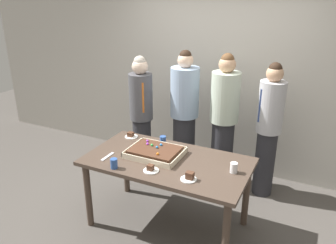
{
  "coord_description": "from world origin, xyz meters",
  "views": [
    {
      "loc": [
        1.34,
        -2.74,
        2.39
      ],
      "look_at": [
        -0.06,
        0.15,
        1.14
      ],
      "focal_mm": 36.08,
      "sensor_mm": 36.0,
      "label": 1
    }
  ],
  "objects_px": {
    "cake_server_utensil": "(108,157)",
    "person_green_shirt_behind": "(184,116)",
    "plated_slice_near_right": "(189,177)",
    "plated_slice_far_left": "(151,169)",
    "drink_cup_middle": "(234,168)",
    "drink_cup_far_end": "(163,140)",
    "person_striped_tie_right": "(141,115)",
    "person_far_right_suit": "(268,129)",
    "party_table": "(167,168)",
    "person_serving_front": "(224,121)",
    "drink_cup_nearest": "(114,164)",
    "plated_slice_near_left": "(131,136)",
    "sheet_cake": "(155,152)"
  },
  "relations": [
    {
      "from": "drink_cup_nearest",
      "to": "person_striped_tie_right",
      "type": "height_order",
      "value": "person_striped_tie_right"
    },
    {
      "from": "plated_slice_near_right",
      "to": "person_green_shirt_behind",
      "type": "height_order",
      "value": "person_green_shirt_behind"
    },
    {
      "from": "drink_cup_nearest",
      "to": "person_far_right_suit",
      "type": "height_order",
      "value": "person_far_right_suit"
    },
    {
      "from": "drink_cup_nearest",
      "to": "person_green_shirt_behind",
      "type": "height_order",
      "value": "person_green_shirt_behind"
    },
    {
      "from": "plated_slice_near_left",
      "to": "plated_slice_near_right",
      "type": "distance_m",
      "value": 1.15
    },
    {
      "from": "cake_server_utensil",
      "to": "person_green_shirt_behind",
      "type": "bearing_deg",
      "value": 74.63
    },
    {
      "from": "sheet_cake",
      "to": "person_green_shirt_behind",
      "type": "distance_m",
      "value": 0.97
    },
    {
      "from": "party_table",
      "to": "drink_cup_far_end",
      "type": "xyz_separation_m",
      "value": [
        -0.2,
        0.31,
        0.15
      ]
    },
    {
      "from": "person_serving_front",
      "to": "cake_server_utensil",
      "type": "bearing_deg",
      "value": -11.01
    },
    {
      "from": "plated_slice_far_left",
      "to": "plated_slice_near_right",
      "type": "bearing_deg",
      "value": 1.93
    },
    {
      "from": "drink_cup_nearest",
      "to": "drink_cup_far_end",
      "type": "xyz_separation_m",
      "value": [
        0.18,
        0.69,
        0.0
      ]
    },
    {
      "from": "sheet_cake",
      "to": "drink_cup_nearest",
      "type": "xyz_separation_m",
      "value": [
        -0.23,
        -0.42,
        0.01
      ]
    },
    {
      "from": "drink_cup_nearest",
      "to": "cake_server_utensil",
      "type": "bearing_deg",
      "value": 139.79
    },
    {
      "from": "plated_slice_near_right",
      "to": "plated_slice_far_left",
      "type": "distance_m",
      "value": 0.39
    },
    {
      "from": "party_table",
      "to": "plated_slice_far_left",
      "type": "xyz_separation_m",
      "value": [
        -0.04,
        -0.27,
        0.12
      ]
    },
    {
      "from": "plated_slice_far_left",
      "to": "drink_cup_middle",
      "type": "distance_m",
      "value": 0.78
    },
    {
      "from": "plated_slice_near_left",
      "to": "drink_cup_middle",
      "type": "height_order",
      "value": "drink_cup_middle"
    },
    {
      "from": "person_striped_tie_right",
      "to": "cake_server_utensil",
      "type": "bearing_deg",
      "value": -27.25
    },
    {
      "from": "drink_cup_nearest",
      "to": "person_green_shirt_behind",
      "type": "distance_m",
      "value": 1.4
    },
    {
      "from": "party_table",
      "to": "person_far_right_suit",
      "type": "relative_size",
      "value": 1.0
    },
    {
      "from": "cake_server_utensil",
      "to": "plated_slice_near_left",
      "type": "bearing_deg",
      "value": 95.25
    },
    {
      "from": "party_table",
      "to": "plated_slice_near_right",
      "type": "distance_m",
      "value": 0.45
    },
    {
      "from": "person_serving_front",
      "to": "person_striped_tie_right",
      "type": "height_order",
      "value": "person_serving_front"
    },
    {
      "from": "drink_cup_middle",
      "to": "cake_server_utensil",
      "type": "xyz_separation_m",
      "value": [
        -1.26,
        -0.26,
        -0.05
      ]
    },
    {
      "from": "cake_server_utensil",
      "to": "person_striped_tie_right",
      "type": "height_order",
      "value": "person_striped_tie_right"
    },
    {
      "from": "drink_cup_middle",
      "to": "person_serving_front",
      "type": "distance_m",
      "value": 1.06
    },
    {
      "from": "plated_slice_near_right",
      "to": "plated_slice_far_left",
      "type": "relative_size",
      "value": 1.0
    },
    {
      "from": "plated_slice_near_right",
      "to": "cake_server_utensil",
      "type": "distance_m",
      "value": 0.93
    },
    {
      "from": "plated_slice_near_left",
      "to": "person_far_right_suit",
      "type": "distance_m",
      "value": 1.62
    },
    {
      "from": "drink_cup_middle",
      "to": "person_green_shirt_behind",
      "type": "xyz_separation_m",
      "value": [
        -0.92,
        0.96,
        0.05
      ]
    },
    {
      "from": "plated_slice_near_right",
      "to": "person_serving_front",
      "type": "relative_size",
      "value": 0.09
    },
    {
      "from": "person_green_shirt_behind",
      "to": "plated_slice_far_left",
      "type": "bearing_deg",
      "value": 4.0
    },
    {
      "from": "plated_slice_near_right",
      "to": "drink_cup_nearest",
      "type": "bearing_deg",
      "value": -170.8
    },
    {
      "from": "drink_cup_nearest",
      "to": "person_far_right_suit",
      "type": "distance_m",
      "value": 1.88
    },
    {
      "from": "person_serving_front",
      "to": "person_green_shirt_behind",
      "type": "height_order",
      "value": "person_green_shirt_behind"
    },
    {
      "from": "plated_slice_near_left",
      "to": "person_striped_tie_right",
      "type": "distance_m",
      "value": 0.54
    },
    {
      "from": "plated_slice_near_right",
      "to": "drink_cup_nearest",
      "type": "height_order",
      "value": "drink_cup_nearest"
    },
    {
      "from": "plated_slice_near_right",
      "to": "person_green_shirt_behind",
      "type": "distance_m",
      "value": 1.4
    },
    {
      "from": "sheet_cake",
      "to": "drink_cup_far_end",
      "type": "relative_size",
      "value": 5.58
    },
    {
      "from": "person_striped_tie_right",
      "to": "person_far_right_suit",
      "type": "bearing_deg",
      "value": 60.65
    },
    {
      "from": "cake_server_utensil",
      "to": "person_far_right_suit",
      "type": "height_order",
      "value": "person_far_right_suit"
    },
    {
      "from": "plated_slice_near_left",
      "to": "person_serving_front",
      "type": "distance_m",
      "value": 1.14
    },
    {
      "from": "drink_cup_middle",
      "to": "drink_cup_nearest",
      "type": "bearing_deg",
      "value": -158.21
    },
    {
      "from": "drink_cup_nearest",
      "to": "person_striped_tie_right",
      "type": "bearing_deg",
      "value": 108.21
    },
    {
      "from": "sheet_cake",
      "to": "plated_slice_near_right",
      "type": "xyz_separation_m",
      "value": [
        0.51,
        -0.3,
        -0.01
      ]
    },
    {
      "from": "drink_cup_middle",
      "to": "person_green_shirt_behind",
      "type": "distance_m",
      "value": 1.34
    },
    {
      "from": "plated_slice_far_left",
      "to": "cake_server_utensil",
      "type": "xyz_separation_m",
      "value": [
        -0.54,
        0.06,
        -0.01
      ]
    },
    {
      "from": "plated_slice_near_right",
      "to": "drink_cup_middle",
      "type": "bearing_deg",
      "value": 43.13
    },
    {
      "from": "plated_slice_far_left",
      "to": "drink_cup_nearest",
      "type": "xyz_separation_m",
      "value": [
        -0.35,
        -0.11,
        0.03
      ]
    },
    {
      "from": "drink_cup_middle",
      "to": "drink_cup_far_end",
      "type": "relative_size",
      "value": 1.0
    }
  ]
}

